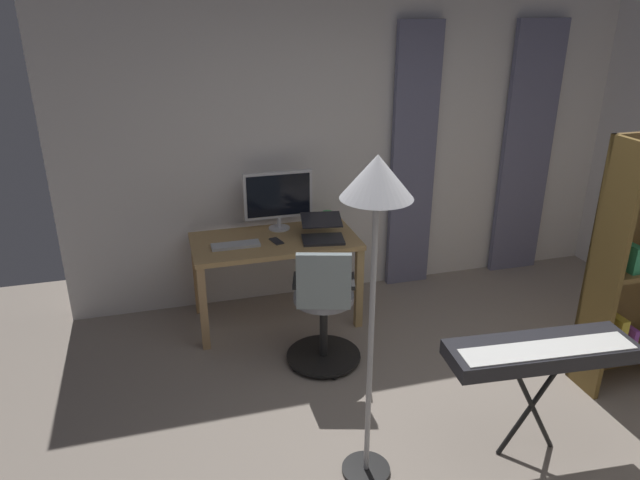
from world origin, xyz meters
name	(u,v)px	position (x,y,z in m)	size (l,w,h in m)	color
back_room_partition	(356,143)	(0.00, -2.67, 1.37)	(5.07, 0.10, 2.73)	silver
curtain_left_panel	(526,152)	(-1.67, -2.56, 1.19)	(0.50, 0.06, 2.39)	slate
curtain_right_panel	(413,161)	(-0.50, -2.56, 1.19)	(0.41, 0.06, 2.39)	slate
desk	(275,250)	(0.85, -2.18, 0.64)	(1.34, 0.67, 0.74)	tan
office_chair	(324,311)	(0.66, -1.42, 0.46)	(0.56, 0.56, 0.97)	black
computer_monitor	(278,197)	(0.77, -2.40, 1.02)	(0.58, 0.18, 0.50)	silver
computer_keyboard	(236,245)	(1.18, -2.11, 0.75)	(0.38, 0.12, 0.02)	#B7BCC1
laptop	(322,232)	(0.48, -2.09, 0.79)	(0.38, 0.40, 0.17)	#232328
cell_phone_face_up	(308,225)	(0.52, -2.40, 0.74)	(0.07, 0.14, 0.01)	black
cell_phone_by_monitor	(276,241)	(0.85, -2.13, 0.74)	(0.07, 0.14, 0.01)	#232328
mug_tea	(327,217)	(0.34, -2.43, 0.79)	(0.13, 0.08, 0.10)	#3D9951
piano_keyboard	(541,353)	(-0.27, -0.22, 0.69)	(1.10, 0.41, 0.76)	black
floor_lamp	(376,209)	(0.72, -0.32, 1.61)	(0.35, 0.35, 1.88)	black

